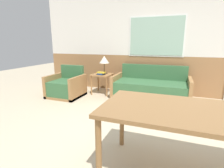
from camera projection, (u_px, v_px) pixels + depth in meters
ground_plane at (145, 141)px, 2.53m from camera, size 16.00×16.00×0.00m
wall_back at (164, 44)px, 4.61m from camera, size 7.20×0.09×2.70m
couch at (151, 89)px, 4.43m from camera, size 1.88×0.88×0.82m
armchair at (66, 87)px, 4.61m from camera, size 0.83×0.78×0.79m
side_table at (102, 78)px, 4.83m from camera, size 0.51×0.51×0.55m
table_lamp at (104, 60)px, 4.79m from camera, size 0.27×0.27×0.49m
book_stack at (101, 73)px, 4.71m from camera, size 0.22×0.17×0.07m
dining_table at (191, 117)px, 1.68m from camera, size 1.74×0.88×0.77m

